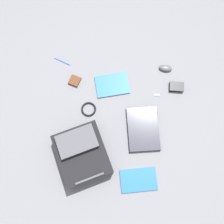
{
  "coord_description": "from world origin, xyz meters",
  "views": [
    {
      "loc": [
        0.43,
        0.04,
        1.8
      ],
      "look_at": [
        -0.03,
        -0.01,
        0.02
      ],
      "focal_mm": 37.95,
      "sensor_mm": 36.0,
      "label": 1
    }
  ],
  "objects": [
    {
      "name": "backpack",
      "position": [
        0.31,
        -0.19,
        0.08
      ],
      "size": [
        0.5,
        0.47,
        0.19
      ],
      "color": "black",
      "rests_on": "ground_plane"
    },
    {
      "name": "usb_stick",
      "position": [
        -0.22,
        0.33,
        0.0
      ],
      "size": [
        0.02,
        0.05,
        0.01
      ],
      "primitive_type": "cube",
      "rotation": [
        0.0,
        0.0,
        0.11
      ],
      "color": "#191999",
      "rests_on": "ground_plane"
    },
    {
      "name": "laptop",
      "position": [
        0.08,
        0.24,
        0.02
      ],
      "size": [
        0.38,
        0.29,
        0.03
      ],
      "color": "#24242C",
      "rests_on": "ground_plane"
    },
    {
      "name": "power_brick",
      "position": [
        -0.3,
        0.48,
        0.02
      ],
      "size": [
        0.08,
        0.11,
        0.03
      ],
      "primitive_type": "cube",
      "rotation": [
        0.0,
        0.0,
        0.03
      ],
      "color": "black",
      "rests_on": "ground_plane"
    },
    {
      "name": "book_manual",
      "position": [
        0.45,
        0.24,
        0.01
      ],
      "size": [
        0.22,
        0.29,
        0.01
      ],
      "color": "silver",
      "rests_on": "ground_plane"
    },
    {
      "name": "earbud_pouch",
      "position": [
        -0.26,
        -0.34,
        0.01
      ],
      "size": [
        0.1,
        0.1,
        0.02
      ],
      "primitive_type": "cube",
      "rotation": [
        0.0,
        0.0,
        6.0
      ],
      "color": "#59331E",
      "rests_on": "ground_plane"
    },
    {
      "name": "computer_mouse",
      "position": [
        -0.45,
        0.39,
        0.02
      ],
      "size": [
        0.06,
        0.11,
        0.03
      ],
      "primitive_type": "ellipsoid",
      "rotation": [
        0.0,
        0.0,
        -0.05
      ],
      "color": "#4C4C51",
      "rests_on": "ground_plane"
    },
    {
      "name": "book_comic",
      "position": [
        -0.26,
        -0.04,
        0.01
      ],
      "size": [
        0.25,
        0.3,
        0.01
      ],
      "color": "silver",
      "rests_on": "ground_plane"
    },
    {
      "name": "pen_black",
      "position": [
        -0.42,
        -0.47,
        0.0
      ],
      "size": [
        0.06,
        0.14,
        0.01
      ],
      "primitive_type": "cylinder",
      "rotation": [
        1.57,
        0.0,
        -0.34
      ],
      "color": "#1933B2",
      "rests_on": "ground_plane"
    },
    {
      "name": "cable_coil",
      "position": [
        -0.04,
        -0.2,
        0.01
      ],
      "size": [
        0.12,
        0.12,
        0.01
      ],
      "primitive_type": "torus",
      "color": "black",
      "rests_on": "ground_plane"
    },
    {
      "name": "ground_plane",
      "position": [
        0.0,
        0.0,
        0.0
      ],
      "size": [
        3.52,
        3.52,
        0.0
      ],
      "primitive_type": "plane",
      "color": "slate"
    }
  ]
}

